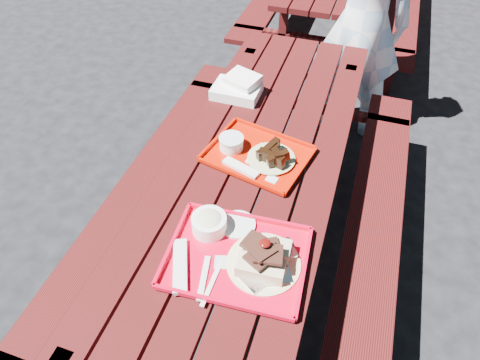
{
  "coord_description": "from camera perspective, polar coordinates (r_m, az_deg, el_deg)",
  "views": [
    {
      "loc": [
        0.37,
        -1.28,
        2.03
      ],
      "look_at": [
        0.0,
        -0.15,
        0.82
      ],
      "focal_mm": 32.0,
      "sensor_mm": 36.0,
      "label": 1
    }
  ],
  "objects": [
    {
      "name": "near_tray",
      "position": [
        1.53,
        -0.26,
        -9.12
      ],
      "size": [
        0.51,
        0.42,
        0.15
      ],
      "color": "red",
      "rests_on": "picnic_table_near"
    },
    {
      "name": "far_tray",
      "position": [
        1.88,
        2.09,
        3.56
      ],
      "size": [
        0.49,
        0.42,
        0.07
      ],
      "color": "#B01402",
      "rests_on": "picnic_table_near"
    },
    {
      "name": "ground",
      "position": [
        2.43,
        1.12,
        -11.18
      ],
      "size": [
        60.0,
        60.0,
        0.0
      ],
      "primitive_type": "plane",
      "color": "black",
      "rests_on": "ground"
    },
    {
      "name": "picnic_table_near",
      "position": [
        1.98,
        1.35,
        -2.3
      ],
      "size": [
        1.41,
        2.4,
        0.75
      ],
      "color": "#430C0D",
      "rests_on": "ground"
    },
    {
      "name": "white_cloth",
      "position": [
        2.25,
        -0.23,
        12.2
      ],
      "size": [
        0.24,
        0.21,
        0.1
      ],
      "color": "white",
      "rests_on": "picnic_table_near"
    },
    {
      "name": "person",
      "position": [
        2.96,
        16.0,
        19.4
      ],
      "size": [
        0.6,
        0.41,
        1.6
      ],
      "primitive_type": "imported",
      "rotation": [
        0.0,
        0.0,
        3.19
      ],
      "color": "#AFCFEC",
      "rests_on": "ground"
    }
  ]
}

